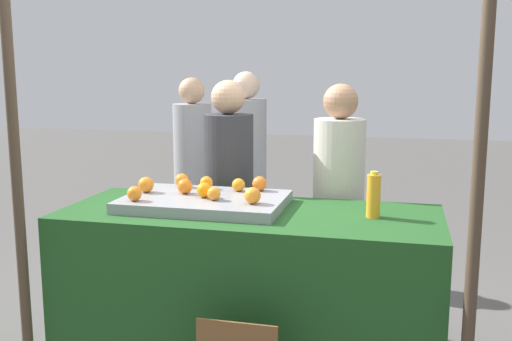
{
  "coord_description": "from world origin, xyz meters",
  "views": [
    {
      "loc": [
        0.79,
        -3.07,
        1.7
      ],
      "look_at": [
        0.0,
        0.15,
        1.13
      ],
      "focal_mm": 41.81,
      "sensor_mm": 36.0,
      "label": 1
    }
  ],
  "objects_px": {
    "stall_counter": "(250,292)",
    "orange_0": "(134,194)",
    "juice_bottle": "(374,196)",
    "vendor_right": "(338,220)",
    "orange_1": "(204,190)",
    "vendor_left": "(229,212)"
  },
  "relations": [
    {
      "from": "stall_counter",
      "to": "orange_0",
      "type": "relative_size",
      "value": 25.62
    },
    {
      "from": "stall_counter",
      "to": "orange_0",
      "type": "distance_m",
      "value": 0.84
    },
    {
      "from": "orange_1",
      "to": "vendor_left",
      "type": "bearing_deg",
      "value": 93.81
    },
    {
      "from": "juice_bottle",
      "to": "vendor_right",
      "type": "relative_size",
      "value": 0.15
    },
    {
      "from": "orange_0",
      "to": "orange_1",
      "type": "xyz_separation_m",
      "value": [
        0.34,
        0.17,
        0.0
      ]
    },
    {
      "from": "stall_counter",
      "to": "juice_bottle",
      "type": "height_order",
      "value": "juice_bottle"
    },
    {
      "from": "juice_bottle",
      "to": "vendor_right",
      "type": "bearing_deg",
      "value": 111.89
    },
    {
      "from": "orange_1",
      "to": "stall_counter",
      "type": "bearing_deg",
      "value": -2.3
    },
    {
      "from": "orange_1",
      "to": "vendor_right",
      "type": "height_order",
      "value": "vendor_right"
    },
    {
      "from": "orange_0",
      "to": "juice_bottle",
      "type": "xyz_separation_m",
      "value": [
        1.26,
        0.18,
        0.02
      ]
    },
    {
      "from": "orange_0",
      "to": "juice_bottle",
      "type": "distance_m",
      "value": 1.28
    },
    {
      "from": "juice_bottle",
      "to": "vendor_left",
      "type": "bearing_deg",
      "value": 147.95
    },
    {
      "from": "stall_counter",
      "to": "vendor_right",
      "type": "relative_size",
      "value": 1.28
    },
    {
      "from": "orange_1",
      "to": "juice_bottle",
      "type": "relative_size",
      "value": 0.35
    },
    {
      "from": "stall_counter",
      "to": "vendor_right",
      "type": "xyz_separation_m",
      "value": [
        0.42,
        0.63,
        0.28
      ]
    },
    {
      "from": "orange_1",
      "to": "vendor_left",
      "type": "xyz_separation_m",
      "value": [
        -0.04,
        0.62,
        -0.28
      ]
    },
    {
      "from": "vendor_right",
      "to": "juice_bottle",
      "type": "bearing_deg",
      "value": -68.11
    },
    {
      "from": "stall_counter",
      "to": "orange_1",
      "type": "relative_size",
      "value": 24.47
    },
    {
      "from": "orange_0",
      "to": "vendor_left",
      "type": "height_order",
      "value": "vendor_left"
    },
    {
      "from": "stall_counter",
      "to": "juice_bottle",
      "type": "bearing_deg",
      "value": 1.98
    },
    {
      "from": "orange_0",
      "to": "orange_1",
      "type": "bearing_deg",
      "value": 26.89
    },
    {
      "from": "juice_bottle",
      "to": "vendor_left",
      "type": "xyz_separation_m",
      "value": [
        -0.97,
        0.6,
        -0.29
      ]
    }
  ]
}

